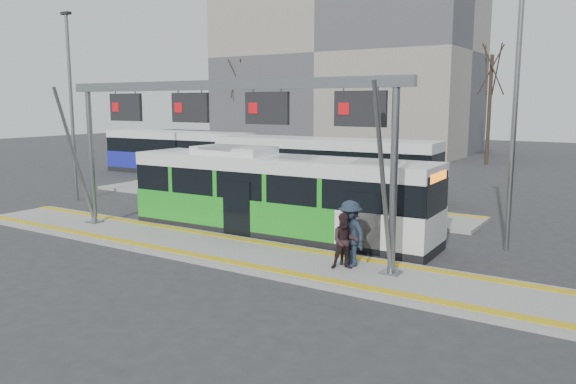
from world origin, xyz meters
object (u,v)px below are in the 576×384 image
at_px(gantry, 217,114).
at_px(passenger_b, 345,241).
at_px(hero_bus, 277,196).
at_px(passenger_c, 350,234).
at_px(passenger_a, 348,235).

height_order(gantry, passenger_b, gantry).
distance_m(hero_bus, passenger_c, 4.77).
height_order(hero_bus, passenger_b, hero_bus).
relative_size(hero_bus, passenger_a, 6.62).
bearing_deg(gantry, passenger_a, 2.15).
xyz_separation_m(gantry, passenger_b, (4.61, -0.25, -3.37)).
distance_m(gantry, passenger_c, 5.63).
xyz_separation_m(passenger_a, passenger_c, (0.11, -0.10, 0.07)).
bearing_deg(passenger_b, gantry, 144.27).
xyz_separation_m(gantry, hero_bus, (0.54, 2.53, -2.89)).
relative_size(gantry, passenger_c, 7.01).
distance_m(gantry, hero_bus, 3.88).
bearing_deg(passenger_b, passenger_a, 72.16).
distance_m(passenger_b, passenger_c, 0.35).
distance_m(hero_bus, passenger_a, 4.63).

